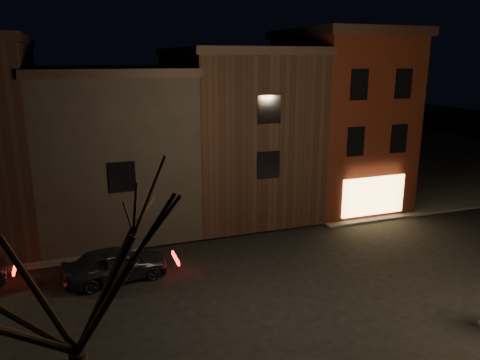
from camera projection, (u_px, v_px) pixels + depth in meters
name	position (u px, v px, depth m)	size (l,w,h in m)	color
ground	(286.00, 284.00, 19.18)	(120.00, 120.00, 0.00)	black
sidewalk_far_right	(387.00, 156.00, 43.94)	(30.00, 30.00, 0.12)	#2D2B28
corner_building	(339.00, 117.00, 29.06)	(6.50, 8.50, 10.50)	#41150B
row_building_a	(235.00, 129.00, 28.00)	(7.30, 10.30, 9.40)	black
row_building_b	(111.00, 145.00, 25.74)	(7.80, 10.30, 8.40)	black
bare_tree_left	(67.00, 252.00, 8.80)	(5.60, 5.60, 7.50)	black
parked_car_a	(116.00, 264.00, 19.32)	(1.70, 4.22, 1.44)	black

